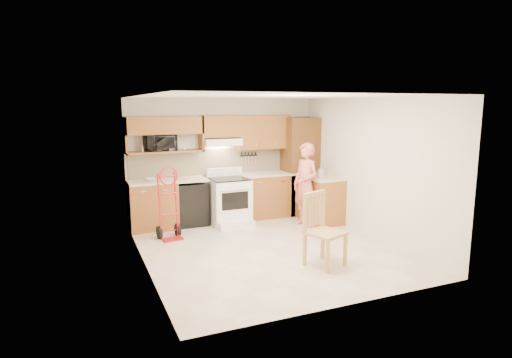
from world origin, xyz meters
TOP-DOWN VIEW (x-y plane):
  - floor at (0.00, 0.00)m, footprint 4.00×4.50m
  - ceiling at (0.00, 0.00)m, footprint 4.00×4.50m
  - wall_back at (0.00, 2.26)m, footprint 4.00×0.02m
  - wall_front at (0.00, -2.26)m, footprint 4.00×0.02m
  - wall_left at (-2.01, 0.00)m, footprint 0.02×4.50m
  - wall_right at (2.01, 0.00)m, footprint 0.02×4.50m
  - backsplash at (0.00, 2.23)m, footprint 3.92×0.03m
  - lower_cab_left at (-1.55, 1.95)m, footprint 0.90×0.60m
  - dishwasher at (-0.80, 1.95)m, footprint 0.60×0.60m
  - lower_cab_right at (0.83, 1.95)m, footprint 1.14×0.60m
  - countertop_left at (-1.25, 1.95)m, footprint 1.50×0.63m
  - countertop_right at (0.83, 1.95)m, footprint 1.14×0.63m
  - cab_return_right at (1.70, 1.15)m, footprint 0.60×1.00m
  - countertop_return at (1.70, 1.15)m, footprint 0.63×1.00m
  - pantry_tall at (1.65, 1.95)m, footprint 0.70×0.60m
  - upper_cab_left at (-1.25, 2.08)m, footprint 1.50×0.33m
  - upper_shelf_mw at (-1.25, 2.08)m, footprint 1.50×0.33m
  - upper_cab_center at (-0.12, 2.08)m, footprint 0.76×0.33m
  - upper_cab_right at (0.83, 2.08)m, footprint 1.14×0.33m
  - range_hood at (-0.12, 2.02)m, footprint 0.76×0.46m
  - knife_strip at (0.55, 2.21)m, footprint 0.40×0.05m
  - microwave at (-1.34, 2.08)m, footprint 0.61×0.45m
  - range at (-0.08, 1.60)m, footprint 0.75×0.99m
  - person at (1.24, 0.95)m, footprint 0.51×0.67m
  - hand_truck at (-1.38, 1.17)m, footprint 0.52×0.49m
  - dining_chair at (0.46, -1.03)m, footprint 0.64×0.67m
  - soap_bottle at (1.70, 1.15)m, footprint 0.12×0.12m
  - bowl at (-1.56, 1.95)m, footprint 0.24×0.24m

SIDE VIEW (x-z plane):
  - floor at x=0.00m, z-range -0.02..0.00m
  - dishwasher at x=-0.80m, z-range 0.00..0.85m
  - lower_cab_left at x=-1.55m, z-range 0.00..0.90m
  - lower_cab_right at x=0.83m, z-range 0.00..0.90m
  - cab_return_right at x=1.70m, z-range 0.00..0.90m
  - dining_chair at x=0.46m, z-range 0.00..1.09m
  - range at x=-0.08m, z-range 0.00..1.10m
  - hand_truck at x=-1.38m, z-range 0.00..1.18m
  - person at x=1.24m, z-range 0.00..1.65m
  - countertop_left at x=-1.25m, z-range 0.90..0.94m
  - countertop_right at x=0.83m, z-range 0.90..0.94m
  - countertop_return at x=1.70m, z-range 0.90..0.94m
  - bowl at x=-1.56m, z-range 0.94..0.99m
  - soap_bottle at x=1.70m, z-range 0.94..1.15m
  - pantry_tall at x=1.65m, z-range 0.00..2.10m
  - backsplash at x=0.00m, z-range 0.92..1.48m
  - knife_strip at x=0.55m, z-range 1.09..1.39m
  - wall_back at x=0.00m, z-range 0.00..2.50m
  - wall_front at x=0.00m, z-range 0.00..2.50m
  - wall_left at x=-2.01m, z-range 0.00..2.50m
  - wall_right at x=2.01m, z-range 0.00..2.50m
  - upper_shelf_mw at x=-1.25m, z-range 1.45..1.49m
  - range_hood at x=-0.12m, z-range 1.56..1.70m
  - microwave at x=-1.34m, z-range 1.49..1.81m
  - upper_cab_right at x=0.83m, z-range 1.45..2.15m
  - upper_cab_center at x=-0.12m, z-range 1.72..2.16m
  - upper_cab_left at x=-1.25m, z-range 1.81..2.15m
  - ceiling at x=0.00m, z-range 2.50..2.52m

